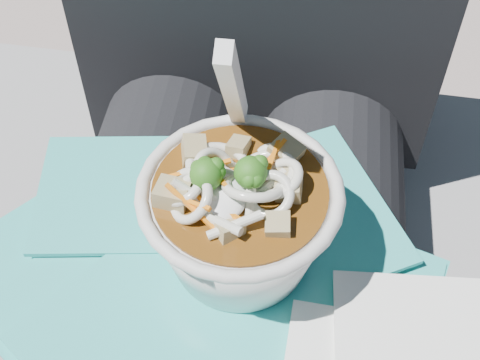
# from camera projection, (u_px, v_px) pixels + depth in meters

# --- Properties ---
(stone_ledge) EXTENTS (1.02, 0.54, 0.45)m
(stone_ledge) POSITION_uv_depth(u_px,v_px,m) (242.00, 335.00, 0.86)
(stone_ledge) COLOR slate
(stone_ledge) RESTS_ON ground
(lap) EXTENTS (0.30, 0.48, 0.14)m
(lap) POSITION_uv_depth(u_px,v_px,m) (220.00, 342.00, 0.54)
(lap) COLOR black
(lap) RESTS_ON stone_ledge
(person_body) EXTENTS (0.34, 0.94, 0.99)m
(person_body) POSITION_uv_depth(u_px,v_px,m) (235.00, 229.00, 0.57)
(person_body) COLOR black
(person_body) RESTS_ON ground
(plastic_bag) EXTENTS (0.41, 0.34, 0.02)m
(plastic_bag) POSITION_uv_depth(u_px,v_px,m) (228.00, 299.00, 0.47)
(plastic_bag) COLOR teal
(plastic_bag) RESTS_ON lap
(udon_bowl) EXTENTS (0.17, 0.17, 0.19)m
(udon_bowl) POSITION_uv_depth(u_px,v_px,m) (239.00, 213.00, 0.45)
(udon_bowl) COLOR silver
(udon_bowl) RESTS_ON plastic_bag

